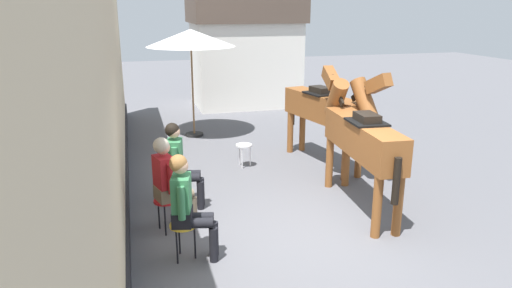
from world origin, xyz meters
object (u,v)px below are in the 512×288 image
(saddled_horse_near, at_px, (359,136))
(seated_visitor_far, at_px, (179,161))
(seated_visitor_near, at_px, (187,202))
(spare_stool_white, at_px, (244,147))
(seated_visitor_middle, at_px, (169,179))
(cafe_parasol, at_px, (191,39))
(saddled_horse_far, at_px, (327,109))

(saddled_horse_near, bearing_deg, seated_visitor_far, 166.97)
(seated_visitor_near, xyz_separation_m, spare_stool_white, (1.52, 3.29, -0.38))
(seated_visitor_near, bearing_deg, seated_visitor_far, 87.24)
(seated_visitor_far, bearing_deg, seated_visitor_middle, -106.53)
(seated_visitor_near, bearing_deg, saddled_horse_near, 19.44)
(seated_visitor_far, bearing_deg, saddled_horse_near, -13.03)
(saddled_horse_near, height_order, spare_stool_white, saddled_horse_near)
(cafe_parasol, bearing_deg, spare_stool_white, -76.17)
(seated_visitor_middle, xyz_separation_m, spare_stool_white, (1.66, 2.43, -0.38))
(seated_visitor_middle, xyz_separation_m, saddled_horse_near, (2.95, 0.12, 0.38))
(seated_visitor_near, xyz_separation_m, seated_visitor_far, (0.08, 1.62, 0.00))
(seated_visitor_near, height_order, seated_visitor_middle, same)
(saddled_horse_near, relative_size, saddled_horse_far, 1.01)
(seated_visitor_far, distance_m, saddled_horse_far, 3.33)
(seated_visitor_near, distance_m, cafe_parasol, 6.16)
(saddled_horse_far, bearing_deg, seated_visitor_near, -136.54)
(seated_visitor_far, bearing_deg, saddled_horse_far, 23.58)
(saddled_horse_far, relative_size, spare_stool_white, 6.43)
(seated_visitor_far, bearing_deg, cafe_parasol, 79.40)
(seated_visitor_middle, distance_m, saddled_horse_far, 3.88)
(saddled_horse_near, xyz_separation_m, cafe_parasol, (-1.93, 4.90, 1.20))
(seated_visitor_far, xyz_separation_m, cafe_parasol, (0.80, 4.27, 1.59))
(seated_visitor_middle, height_order, saddled_horse_far, saddled_horse_far)
(seated_visitor_middle, distance_m, saddled_horse_near, 2.98)
(seated_visitor_near, bearing_deg, spare_stool_white, 65.29)
(saddled_horse_near, distance_m, saddled_horse_far, 1.98)
(cafe_parasol, xyz_separation_m, spare_stool_white, (0.64, -2.59, -1.96))
(saddled_horse_near, xyz_separation_m, spare_stool_white, (-1.29, 2.30, -0.76))
(spare_stool_white, bearing_deg, seated_visitor_near, -114.71)
(spare_stool_white, bearing_deg, saddled_horse_far, -12.42)
(spare_stool_white, bearing_deg, cafe_parasol, 103.83)
(seated_visitor_near, relative_size, saddled_horse_far, 0.47)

